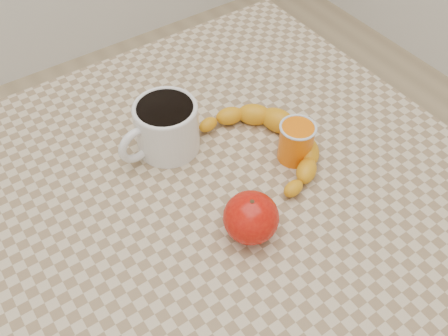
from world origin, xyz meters
TOP-DOWN VIEW (x-y plane):
  - table at (0.00, 0.00)m, footprint 0.80×0.80m
  - coffee_mug at (-0.04, 0.11)m, footprint 0.16×0.12m
  - orange_juice_glass at (0.12, -0.03)m, footprint 0.06×0.06m
  - apple at (-0.03, -0.11)m, footprint 0.10×0.10m
  - banana at (0.09, 0.00)m, footprint 0.20×0.27m

SIDE VIEW (x-z plane):
  - table at x=0.00m, z-range 0.29..1.04m
  - banana at x=0.09m, z-range 0.75..0.79m
  - orange_juice_glass at x=0.12m, z-range 0.75..0.82m
  - apple at x=-0.03m, z-range 0.75..0.83m
  - coffee_mug at x=-0.04m, z-range 0.75..0.85m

